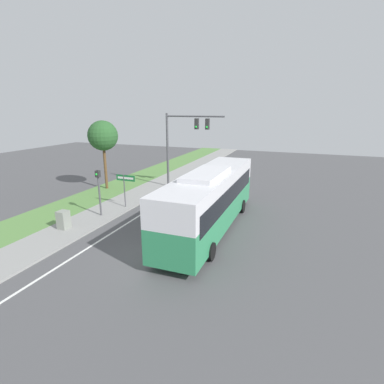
# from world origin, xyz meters

# --- Properties ---
(ground_plane) EXTENTS (80.00, 80.00, 0.00)m
(ground_plane) POSITION_xyz_m (0.00, 0.00, 0.00)
(ground_plane) COLOR #4C4C4F
(sidewalk) EXTENTS (2.80, 80.00, 0.12)m
(sidewalk) POSITION_xyz_m (-6.20, 0.00, 0.06)
(sidewalk) COLOR gray
(sidewalk) RESTS_ON ground_plane
(grass_verge) EXTENTS (3.60, 80.00, 0.10)m
(grass_verge) POSITION_xyz_m (-9.40, 0.00, 0.05)
(grass_verge) COLOR #568442
(grass_verge) RESTS_ON ground_plane
(lane_divider_near) EXTENTS (0.14, 30.00, 0.01)m
(lane_divider_near) POSITION_xyz_m (-3.60, 0.00, 0.00)
(lane_divider_near) COLOR silver
(lane_divider_near) RESTS_ON ground_plane
(bus) EXTENTS (2.65, 11.83, 3.72)m
(bus) POSITION_xyz_m (1.61, 4.32, 2.03)
(bus) COLOR #2D8956
(bus) RESTS_ON ground_plane
(signal_gantry) EXTENTS (5.30, 0.41, 6.66)m
(signal_gantry) POSITION_xyz_m (-3.52, 12.50, 4.69)
(signal_gantry) COLOR #4C4C51
(signal_gantry) RESTS_ON ground_plane
(pedestrian_signal) EXTENTS (0.28, 0.34, 3.18)m
(pedestrian_signal) POSITION_xyz_m (-5.89, 3.71, 2.16)
(pedestrian_signal) COLOR #4C4C51
(pedestrian_signal) RESTS_ON ground_plane
(street_sign) EXTENTS (1.51, 0.08, 2.55)m
(street_sign) POSITION_xyz_m (-5.29, 5.86, 1.84)
(street_sign) COLOR #4C4C51
(street_sign) RESTS_ON ground_plane
(utility_cabinet) EXTENTS (0.58, 0.60, 1.10)m
(utility_cabinet) POSITION_xyz_m (-6.51, 1.02, 0.67)
(utility_cabinet) COLOR gray
(utility_cabinet) RESTS_ON sidewalk
(roadside_tree) EXTENTS (2.57, 2.57, 5.98)m
(roadside_tree) POSITION_xyz_m (-9.89, 9.79, 4.76)
(roadside_tree) COLOR brown
(roadside_tree) RESTS_ON grass_verge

